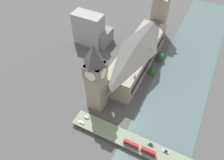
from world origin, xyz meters
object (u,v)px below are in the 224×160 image
(double_decker_bus_mid, at_px, (148,151))
(clock_tower, at_px, (96,77))
(parliament_hall, at_px, (138,54))
(road_bridge, at_px, (154,152))
(car_northbound_lead, at_px, (166,152))
(car_southbound_lead, at_px, (151,144))
(victoria_tower, at_px, (159,14))
(car_southbound_mid, at_px, (86,117))
(car_northbound_tail, at_px, (81,122))
(double_decker_bus_lead, at_px, (131,144))

(double_decker_bus_mid, bearing_deg, clock_tower, -23.92)
(parliament_hall, relative_size, clock_tower, 1.52)
(road_bridge, distance_m, car_northbound_lead, 8.16)
(clock_tower, distance_m, car_northbound_lead, 76.36)
(clock_tower, xyz_separation_m, car_southbound_lead, (-55.78, 18.08, -30.45))
(parliament_hall, bearing_deg, victoria_tower, -89.95)
(parliament_hall, xyz_separation_m, car_southbound_mid, (11.69, 80.66, -10.78))
(double_decker_bus_mid, bearing_deg, car_northbound_tail, 0.09)
(road_bridge, height_order, double_decker_bus_mid, double_decker_bus_mid)
(car_southbound_lead, bearing_deg, victoria_tower, -72.84)
(victoria_tower, relative_size, car_southbound_mid, 14.83)
(victoria_tower, height_order, double_decker_bus_mid, victoria_tower)
(clock_tower, bearing_deg, double_decker_bus_lead, 149.46)
(road_bridge, xyz_separation_m, double_decker_bus_lead, (17.71, 3.49, 3.41))
(clock_tower, distance_m, double_decker_bus_mid, 67.86)
(car_northbound_lead, bearing_deg, double_decker_bus_mid, 30.47)
(double_decker_bus_mid, bearing_deg, victoria_tower, -73.41)
(road_bridge, height_order, car_southbound_lead, car_southbound_lead)
(road_bridge, xyz_separation_m, car_northbound_tail, (61.25, 3.43, 1.54))
(clock_tower, height_order, car_northbound_lead, clock_tower)
(road_bridge, bearing_deg, clock_tower, -19.73)
(road_bridge, relative_size, double_decker_bus_mid, 12.45)
(victoria_tower, xyz_separation_m, double_decker_bus_lead, (-30.73, 149.31, -20.84))
(victoria_tower, bearing_deg, double_decker_bus_lead, 101.63)
(victoria_tower, bearing_deg, car_southbound_mid, 85.36)
(car_northbound_lead, distance_m, car_southbound_mid, 67.38)
(car_southbound_lead, bearing_deg, road_bridge, 141.82)
(car_southbound_mid, bearing_deg, clock_tower, -89.36)
(car_northbound_tail, bearing_deg, double_decker_bus_mid, -179.91)
(car_northbound_lead, bearing_deg, road_bridge, 24.33)
(double_decker_bus_mid, xyz_separation_m, car_southbound_mid, (56.08, -5.80, -1.93))
(double_decker_bus_mid, bearing_deg, road_bridge, -140.05)
(victoria_tower, height_order, car_southbound_mid, victoria_tower)
(victoria_tower, height_order, car_northbound_tail, victoria_tower)
(victoria_tower, distance_m, road_bridge, 155.55)
(car_southbound_mid, bearing_deg, double_decker_bus_lead, 172.01)
(double_decker_bus_lead, xyz_separation_m, double_decker_bus_mid, (-13.72, -0.15, 0.09))
(double_decker_bus_lead, relative_size, car_southbound_lead, 2.46)
(parliament_hall, height_order, road_bridge, parliament_hall)
(road_bridge, distance_m, car_northbound_tail, 61.37)
(road_bridge, bearing_deg, car_southbound_lead, -38.18)
(double_decker_bus_mid, xyz_separation_m, car_northbound_lead, (-11.29, -6.64, -1.96))
(victoria_tower, relative_size, car_southbound_lead, 12.46)
(parliament_hall, xyz_separation_m, double_decker_bus_lead, (-30.67, 86.61, -8.93))
(car_northbound_tail, bearing_deg, car_southbound_lead, -173.00)
(car_northbound_tail, height_order, car_southbound_mid, car_southbound_mid)
(parliament_hall, distance_m, car_northbound_tail, 88.17)
(double_decker_bus_lead, bearing_deg, clock_tower, -30.54)
(road_bridge, bearing_deg, victoria_tower, -71.63)
(car_southbound_mid, bearing_deg, car_northbound_tail, 78.64)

